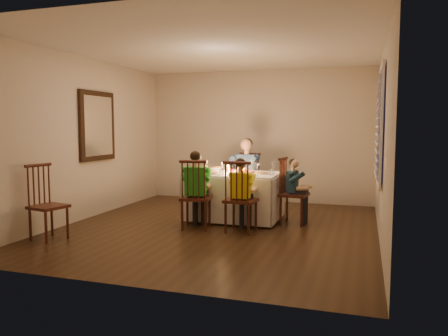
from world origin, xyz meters
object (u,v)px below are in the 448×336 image
(chair_end, at_px, (294,224))
(chair_extra, at_px, (50,240))
(child_yellow, at_px, (241,232))
(dining_table, at_px, (234,186))
(serving_bowl, at_px, (216,169))
(chair_near_left, at_px, (196,228))
(child_green, at_px, (196,228))
(chair_near_right, at_px, (241,232))
(adult, at_px, (246,211))
(chair_adult, at_px, (246,211))
(child_teal, at_px, (294,224))

(chair_end, relative_size, chair_extra, 1.02)
(child_yellow, bearing_deg, chair_extra, 31.46)
(dining_table, xyz_separation_m, serving_bowl, (-0.42, 0.31, 0.24))
(chair_near_left, distance_m, child_green, 0.00)
(chair_near_right, xyz_separation_m, chair_end, (0.63, 0.77, 0.00))
(serving_bowl, bearing_deg, chair_extra, -123.93)
(serving_bowl, bearing_deg, chair_near_left, -86.30)
(adult, distance_m, serving_bowl, 0.98)
(chair_adult, bearing_deg, child_teal, -31.69)
(chair_adult, height_order, chair_near_right, same)
(chair_near_right, height_order, serving_bowl, serving_bowl)
(chair_adult, xyz_separation_m, adult, (-0.00, 0.00, 0.00))
(chair_extra, xyz_separation_m, adult, (1.96, 2.72, 0.00))
(chair_near_left, bearing_deg, adult, -112.14)
(child_yellow, bearing_deg, chair_adult, -73.45)
(chair_adult, xyz_separation_m, child_teal, (0.97, -0.77, 0.00))
(child_teal, xyz_separation_m, serving_bowl, (-1.38, 0.33, 0.78))
(child_yellow, relative_size, serving_bowl, 4.73)
(chair_extra, height_order, serving_bowl, serving_bowl)
(chair_end, distance_m, serving_bowl, 1.62)
(dining_table, xyz_separation_m, child_teal, (0.96, -0.02, -0.54))
(chair_end, xyz_separation_m, child_teal, (0.00, 0.00, 0.00))
(child_yellow, bearing_deg, child_green, 3.66)
(chair_near_left, bearing_deg, chair_adult, -112.14)
(dining_table, height_order, serving_bowl, serving_bowl)
(chair_adult, bearing_deg, chair_near_right, -70.95)
(chair_near_left, bearing_deg, child_yellow, 170.03)
(child_green, bearing_deg, child_yellow, 170.03)
(chair_near_left, xyz_separation_m, child_yellow, (0.68, -0.01, 0.00))
(chair_near_left, relative_size, child_teal, 1.02)
(dining_table, distance_m, child_yellow, 1.02)
(chair_end, distance_m, child_yellow, 1.00)
(child_green, distance_m, serving_bowl, 1.35)
(chair_near_left, relative_size, serving_bowl, 4.60)
(dining_table, bearing_deg, chair_near_right, -67.16)
(chair_adult, relative_size, serving_bowl, 4.60)
(child_teal, bearing_deg, chair_adult, 58.03)
(chair_near_right, distance_m, child_green, 0.68)
(dining_table, xyz_separation_m, chair_extra, (-1.96, -1.98, -0.54))
(chair_adult, height_order, chair_extra, chair_adult)
(child_yellow, distance_m, serving_bowl, 1.55)
(child_yellow, distance_m, child_teal, 1.00)
(dining_table, xyz_separation_m, child_green, (-0.35, -0.79, -0.54))
(chair_extra, bearing_deg, adult, -23.11)
(chair_near_right, height_order, child_yellow, child_yellow)
(child_yellow, bearing_deg, child_teal, -125.10)
(chair_extra, xyz_separation_m, child_teal, (2.92, 1.96, 0.00))
(dining_table, height_order, chair_extra, dining_table)
(chair_end, xyz_separation_m, adult, (-0.97, 0.77, 0.00))
(dining_table, relative_size, adult, 1.13)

